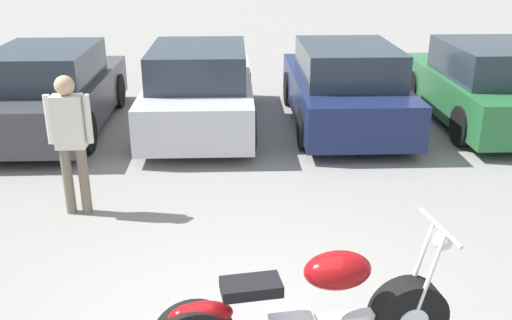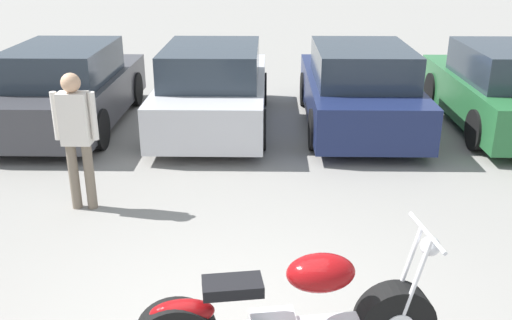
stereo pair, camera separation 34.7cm
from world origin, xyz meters
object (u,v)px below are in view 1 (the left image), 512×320
at_px(parked_car_navy, 344,87).
at_px(person_standing, 70,134).
at_px(motorcycle, 302,316).
at_px(parked_car_green, 485,86).
at_px(parked_car_dark_grey, 52,91).
at_px(parked_car_silver, 200,89).

height_order(parked_car_navy, person_standing, person_standing).
distance_m(motorcycle, parked_car_green, 7.25).
xyz_separation_m(parked_car_navy, parked_car_green, (2.51, 0.01, 0.00)).
height_order(parked_car_dark_grey, person_standing, person_standing).
distance_m(parked_car_silver, parked_car_green, 5.02).
xyz_separation_m(parked_car_dark_grey, parked_car_silver, (2.51, 0.03, 0.00)).
bearing_deg(person_standing, parked_car_green, 28.15).
distance_m(parked_car_navy, person_standing, 5.10).
height_order(motorcycle, parked_car_green, parked_car_green).
bearing_deg(person_standing, motorcycle, -48.61).
bearing_deg(parked_car_green, parked_car_silver, -179.43).
bearing_deg(parked_car_dark_grey, parked_car_silver, 0.69).
bearing_deg(parked_car_silver, parked_car_navy, 0.88).
bearing_deg(parked_car_dark_grey, parked_car_navy, 0.79).
distance_m(parked_car_dark_grey, parked_car_silver, 2.51).
xyz_separation_m(motorcycle, parked_car_dark_grey, (-3.59, 6.01, 0.25)).
xyz_separation_m(parked_car_dark_grey, parked_car_green, (7.53, 0.08, 0.00)).
xyz_separation_m(motorcycle, parked_car_green, (3.94, 6.09, 0.25)).
bearing_deg(parked_car_silver, motorcycle, -79.83).
height_order(parked_car_dark_grey, parked_car_navy, same).
distance_m(parked_car_silver, parked_car_navy, 2.51).
bearing_deg(parked_car_navy, person_standing, -138.51).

